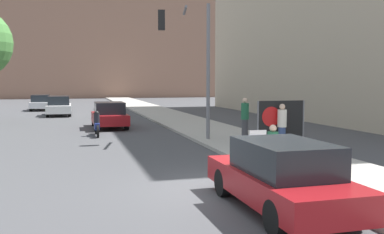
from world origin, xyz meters
TOP-DOWN VIEW (x-y plane):
  - ground_plane at (0.00, 0.00)m, footprint 160.00×160.00m
  - sidewalk_curb at (3.48, 15.00)m, footprint 3.70×90.00m
  - building_backdrop_far at (-2.00, 66.67)m, footprint 52.00×12.00m
  - seated_protester at (2.29, 1.96)m, footprint 1.00×0.77m
  - jogger_on_sidewalk at (4.00, 4.68)m, footprint 0.34×0.34m
  - pedestrian_behind at (3.67, 7.46)m, footprint 0.34×0.34m
  - protest_banner at (4.06, 4.90)m, footprint 1.96×0.06m
  - traffic_light_pole at (1.49, 8.31)m, footprint 2.24×2.00m
  - parked_car_curbside at (0.54, -1.92)m, footprint 1.74×4.32m
  - car_on_road_nearest at (-1.50, 15.10)m, footprint 1.86×4.15m
  - car_on_road_midblock at (-4.55, 25.33)m, footprint 1.82×4.57m
  - car_on_road_distant at (-6.37, 32.41)m, footprint 1.79×4.31m
  - motorcycle_on_road at (-2.40, 11.66)m, footprint 0.28×2.15m

SIDE VIEW (x-z plane):
  - ground_plane at x=0.00m, z-range 0.00..0.00m
  - sidewalk_curb at x=3.48m, z-range 0.00..0.13m
  - motorcycle_on_road at x=-2.40m, z-range -0.08..1.15m
  - car_on_road_distant at x=-6.37m, z-range 0.00..1.44m
  - parked_car_curbside at x=0.54m, z-range 0.00..1.46m
  - car_on_road_nearest at x=-1.50m, z-range -0.01..1.49m
  - car_on_road_midblock at x=-4.55m, z-range -0.01..1.53m
  - seated_protester at x=2.29m, z-range 0.18..1.41m
  - jogger_on_sidewalk at x=4.00m, z-range 0.15..1.85m
  - pedestrian_behind at x=3.67m, z-range 0.16..1.99m
  - protest_banner at x=4.06m, z-range 0.19..2.00m
  - traffic_light_pole at x=1.49m, z-range 1.09..6.98m
  - building_backdrop_far at x=-2.00m, z-range 0.00..26.22m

